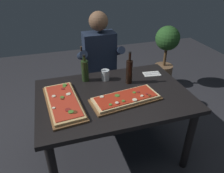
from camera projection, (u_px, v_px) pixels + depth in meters
name	position (u px, v px, depth m)	size (l,w,h in m)	color
ground_plane	(113.00, 150.00, 2.35)	(6.40, 6.40, 0.00)	#2D2D33
dining_table	(114.00, 102.00, 2.02)	(1.40, 0.96, 0.74)	black
pizza_rectangular_front	(126.00, 99.00, 1.87)	(0.64, 0.33, 0.05)	brown
pizza_rectangular_left	(63.00, 102.00, 1.82)	(0.33, 0.66, 0.05)	brown
wine_bottle_dark	(129.00, 71.00, 2.08)	(0.06, 0.06, 0.33)	black
oil_bottle_amber	(85.00, 70.00, 2.13)	(0.07, 0.07, 0.28)	#233819
tumbler_near_camera	(105.00, 75.00, 2.18)	(0.08, 0.08, 0.11)	silver
napkin_cutlery_set	(152.00, 74.00, 2.31)	(0.19, 0.13, 0.01)	white
diner_chair	(99.00, 76.00, 2.82)	(0.44, 0.44, 0.87)	#3D2B1E
seated_diner	(101.00, 62.00, 2.59)	(0.53, 0.41, 1.33)	#23232D
potted_plant_corner	(166.00, 53.00, 3.31)	(0.37, 0.37, 0.99)	#846042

